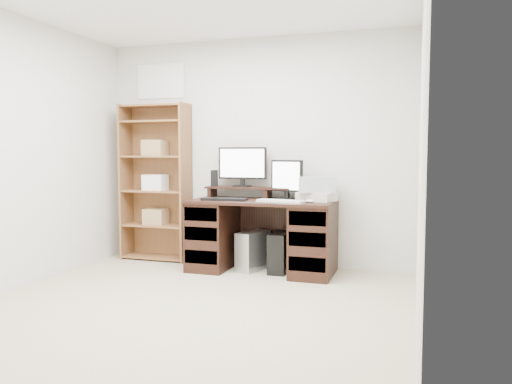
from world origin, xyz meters
The scene contains 14 objects.
room centered at (0.00, 0.00, 1.25)m, with size 3.54×4.04×2.54m.
desk centered at (0.21, 1.64, 0.39)m, with size 1.50×0.70×0.75m.
riser_shelf centered at (0.21, 1.85, 0.84)m, with size 1.40×0.22×0.12m.
monitor_wide centered at (-0.09, 1.87, 1.11)m, with size 0.55×0.14×0.43m.
monitor_small centered at (0.43, 1.77, 0.98)m, with size 0.37×0.20×0.42m.
speaker centered at (-0.41, 1.83, 0.96)m, with size 0.07×0.07×0.18m, color black.
keyboard_black centered at (-0.16, 1.49, 0.76)m, with size 0.47×0.16×0.03m, color black.
keyboard_white centered at (0.44, 1.49, 0.76)m, with size 0.47×0.14×0.02m, color white.
mouse centered at (0.73, 1.52, 0.77)m, with size 0.08×0.06×0.03m, color silver.
printer centered at (0.77, 1.71, 0.79)m, with size 0.36×0.27×0.09m, color #B6B09F.
basket centered at (0.77, 1.71, 0.92)m, with size 0.37×0.26×0.16m, color #949A9E.
tower_silver centered at (0.10, 1.66, 0.21)m, with size 0.18×0.41×0.41m, color #B0B2B7.
tower_black centered at (0.39, 1.67, 0.21)m, with size 0.18×0.41×0.41m.
bookshelf centered at (-1.15, 1.86, 0.92)m, with size 0.80×0.30×1.80m.
Camera 1 is at (1.72, -3.30, 1.23)m, focal length 35.00 mm.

